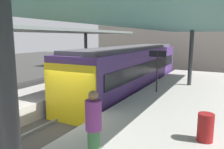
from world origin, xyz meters
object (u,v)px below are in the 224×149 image
Objects in this scene: platform_sign at (157,62)px; litter_bin at (205,127)px; commuter_train at (131,70)px; passenger_near_bench at (94,128)px.

litter_bin is (2.84, -4.90, -1.22)m from platform_sign.
platform_sign is (2.54, -2.45, 0.90)m from commuter_train.
commuter_train is 6.01× the size of platform_sign.
litter_bin is 0.45× the size of passenger_near_bench.
platform_sign reaches higher than litter_bin.
commuter_train reaches higher than litter_bin.
commuter_train is 3.64m from platform_sign.
litter_bin is at bearing -59.95° from platform_sign.
platform_sign is 7.52m from passenger_near_bench.
platform_sign is at bearing -44.03° from commuter_train.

